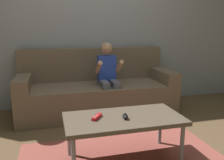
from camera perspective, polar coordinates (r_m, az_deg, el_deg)
wall_back at (r=3.57m, az=-4.88°, el=14.00°), size 4.94×0.05×2.50m
couch at (r=3.29m, az=-3.74°, el=-2.62°), size 2.08×0.80×0.87m
person_seated_on_couch at (r=3.09m, az=-0.93°, el=1.25°), size 0.33×0.40×0.96m
coffee_table at (r=2.04m, az=2.80°, el=-9.88°), size 1.00×0.51×0.40m
area_rug at (r=2.20m, az=2.70°, el=-18.70°), size 1.81×1.05×0.01m
game_remote_red_near_edge at (r=1.99m, az=-3.69°, el=-8.94°), size 0.11×0.14×0.03m
nunchuk_black at (r=1.97m, az=3.23°, el=-8.81°), size 0.05×0.09×0.05m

